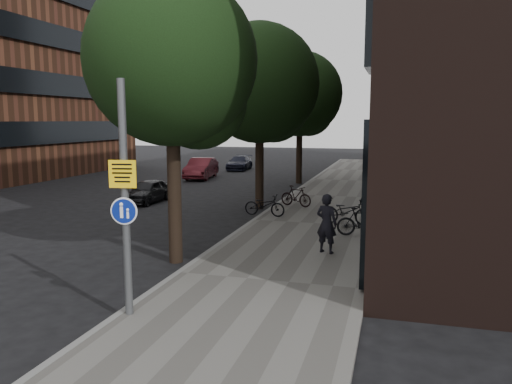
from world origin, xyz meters
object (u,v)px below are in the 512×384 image
(signpost, at_px, (125,199))
(pedestrian, at_px, (327,223))
(parked_bike_facade_near, at_px, (347,211))
(parked_car_near, at_px, (148,191))

(signpost, distance_m, pedestrian, 6.37)
(pedestrian, xyz_separation_m, parked_bike_facade_near, (0.17, 3.99, -0.36))
(signpost, relative_size, pedestrian, 2.65)
(pedestrian, xyz_separation_m, parked_car_near, (-9.23, 7.08, -0.42))
(pedestrian, bearing_deg, parked_bike_facade_near, -74.20)
(parked_car_near, bearing_deg, pedestrian, -34.89)
(signpost, height_order, parked_car_near, signpost)
(signpost, bearing_deg, pedestrian, 50.68)
(parked_bike_facade_near, bearing_deg, pedestrian, -179.68)
(signpost, height_order, parked_bike_facade_near, signpost)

